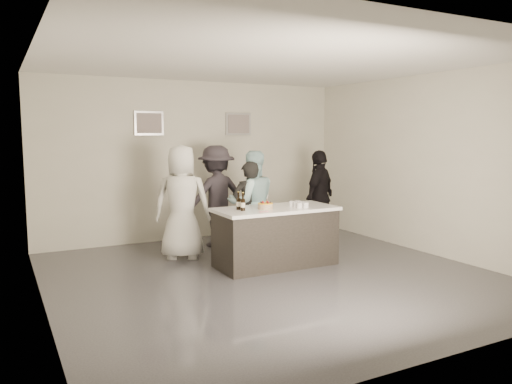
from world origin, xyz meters
TOP-DOWN VIEW (x-y plane):
  - floor at (0.00, 0.00)m, footprint 6.00×6.00m
  - ceiling at (0.00, 0.00)m, footprint 6.00×6.00m
  - wall_back at (0.00, 3.00)m, footprint 6.00×0.04m
  - wall_front at (0.00, -3.00)m, footprint 6.00×0.04m
  - wall_left at (-3.00, 0.00)m, footprint 0.04×6.00m
  - wall_right at (3.00, 0.00)m, footprint 0.04×6.00m
  - picture_left at (-0.90, 2.97)m, footprint 0.54×0.04m
  - picture_right at (0.90, 2.97)m, footprint 0.54×0.04m
  - bar_counter at (0.32, 0.46)m, footprint 1.86×0.86m
  - cake at (0.11, 0.41)m, footprint 0.23×0.23m
  - beer_bottle_a at (-0.28, 0.53)m, footprint 0.07×0.07m
  - beer_bottle_b at (-0.26, 0.41)m, footprint 0.07×0.07m
  - tumbler_cluster at (0.67, 0.37)m, footprint 0.19×0.30m
  - candles at (-0.03, 0.15)m, footprint 0.24×0.08m
  - person_main_black at (0.24, 1.21)m, footprint 0.59×0.40m
  - person_main_blue at (0.36, 1.31)m, footprint 0.93×0.77m
  - person_guest_left at (-0.79, 1.55)m, footprint 1.07×0.93m
  - person_guest_right at (1.85, 1.50)m, footprint 1.07×0.88m
  - person_guest_back at (0.05, 2.13)m, footprint 1.22×0.78m

SIDE VIEW (x-z plane):
  - floor at x=0.00m, z-range 0.00..0.00m
  - bar_counter at x=0.32m, z-range 0.00..0.90m
  - person_main_black at x=0.24m, z-range 0.00..1.57m
  - person_guest_right at x=1.85m, z-range 0.00..1.71m
  - person_main_blue at x=0.36m, z-range 0.00..1.73m
  - candles at x=-0.03m, z-range 0.90..0.91m
  - person_guest_back at x=0.05m, z-range 0.00..1.81m
  - person_guest_left at x=-0.79m, z-range 0.00..1.84m
  - cake at x=0.11m, z-range 0.90..0.98m
  - tumbler_cluster at x=0.67m, z-range 0.90..0.98m
  - beer_bottle_a at x=-0.28m, z-range 0.90..1.16m
  - beer_bottle_b at x=-0.26m, z-range 0.90..1.16m
  - wall_back at x=0.00m, z-range 0.00..3.00m
  - wall_front at x=0.00m, z-range 0.00..3.00m
  - wall_left at x=-3.00m, z-range 0.00..3.00m
  - wall_right at x=3.00m, z-range 0.00..3.00m
  - picture_left at x=-0.90m, z-range 1.98..2.42m
  - picture_right at x=0.90m, z-range 1.98..2.42m
  - ceiling at x=0.00m, z-range 3.00..3.00m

